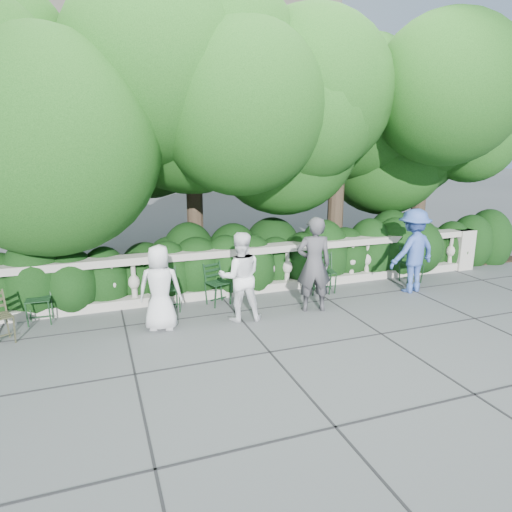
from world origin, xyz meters
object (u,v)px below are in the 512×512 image
object	(u,v)px
chair_c	(326,294)
chair_f	(321,295)
chair_a	(40,326)
person_businessman	(160,288)
person_woman_grey	(314,264)
chair_b	(170,314)
chair_e	(414,284)
chair_d	(223,306)
person_casual_man	(240,277)
chair_weathered	(3,346)
person_older_blue	(413,251)

from	to	relation	value
chair_c	chair_f	xyz separation A→B (m)	(-0.14, -0.03, 0.00)
chair_a	chair_f	world-z (taller)	same
person_businessman	person_woman_grey	xyz separation A→B (m)	(2.83, -0.08, 0.16)
chair_f	chair_b	bearing A→B (deg)	-171.26
chair_a	chair_f	xyz separation A→B (m)	(5.38, -0.19, 0.00)
chair_a	person_businessman	distance (m)	2.27
chair_a	chair_c	world-z (taller)	same
chair_b	chair_e	xyz separation A→B (m)	(5.48, -0.03, 0.00)
chair_d	person_casual_man	xyz separation A→B (m)	(0.13, -0.74, 0.80)
chair_f	chair_weathered	size ratio (longest dim) A/B	1.00
chair_a	person_casual_man	size ratio (longest dim) A/B	0.53
chair_weathered	person_woman_grey	world-z (taller)	person_woman_grey
chair_d	chair_f	world-z (taller)	same
person_businessman	person_woman_grey	distance (m)	2.84
chair_f	person_businessman	world-z (taller)	person_businessman
chair_weathered	person_woman_grey	xyz separation A→B (m)	(5.28, -0.22, 0.90)
chair_a	person_businessman	size ratio (longest dim) A/B	0.57
person_casual_man	person_woman_grey	bearing A→B (deg)	-171.35
person_businessman	person_casual_man	distance (m)	1.40
person_older_blue	person_casual_man	bearing A→B (deg)	-5.36
chair_b	chair_f	distance (m)	3.14
person_woman_grey	chair_a	bearing A→B (deg)	2.81
chair_f	person_older_blue	world-z (taller)	person_older_blue
chair_a	chair_d	bearing A→B (deg)	-0.07
person_older_blue	person_businessman	bearing A→B (deg)	-6.86
chair_d	chair_weathered	world-z (taller)	same
chair_f	person_older_blue	distance (m)	2.15
chair_f	chair_e	bearing A→B (deg)	8.53
chair_b	chair_d	world-z (taller)	same
person_businessman	person_older_blue	distance (m)	5.32
chair_weathered	person_businessman	distance (m)	2.56
person_woman_grey	person_casual_man	world-z (taller)	person_woman_grey
chair_a	chair_b	world-z (taller)	same
chair_b	person_older_blue	xyz separation A→B (m)	(5.06, -0.42, 0.89)
chair_c	person_woman_grey	distance (m)	1.37
chair_b	chair_weathered	size ratio (longest dim) A/B	1.00
chair_a	chair_b	bearing A→B (deg)	-2.23
chair_e	person_businessman	bearing A→B (deg)	-171.42
person_woman_grey	person_casual_man	size ratio (longest dim) A/B	1.12
chair_a	person_woman_grey	xyz separation A→B (m)	(4.81, -0.91, 0.90)
chair_weathered	person_older_blue	xyz separation A→B (m)	(7.76, 0.09, 0.89)
chair_b	chair_weathered	bearing A→B (deg)	-169.40
chair_d	person_businessman	world-z (taller)	person_businessman
person_woman_grey	person_older_blue	world-z (taller)	person_woman_grey
chair_a	chair_c	xyz separation A→B (m)	(5.52, -0.16, 0.00)
person_businessman	person_woman_grey	world-z (taller)	person_woman_grey
chair_weathered	person_woman_grey	distance (m)	5.36
chair_d	chair_f	bearing A→B (deg)	-20.13
chair_f	person_businessman	size ratio (longest dim) A/B	0.57
person_businessman	person_woman_grey	bearing A→B (deg)	-165.34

